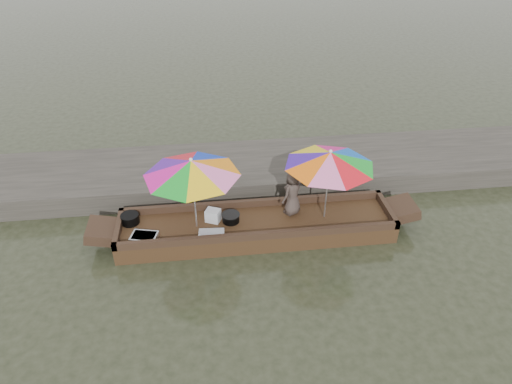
{
  "coord_description": "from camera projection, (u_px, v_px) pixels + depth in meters",
  "views": [
    {
      "loc": [
        -0.9,
        -7.31,
        5.95
      ],
      "look_at": [
        0.0,
        0.1,
        1.0
      ],
      "focal_mm": 32.0,
      "sensor_mm": 36.0,
      "label": 1
    }
  ],
  "objects": [
    {
      "name": "supply_bag",
      "position": [
        213.0,
        215.0,
        9.19
      ],
      "size": [
        0.35,
        0.31,
        0.26
      ],
      "primitive_type": "cube",
      "rotation": [
        0.0,
        0.0,
        -0.42
      ],
      "color": "silver",
      "rests_on": "boat_hull"
    },
    {
      "name": "tray_crayfish",
      "position": [
        144.0,
        237.0,
        8.75
      ],
      "size": [
        0.56,
        0.45,
        0.09
      ],
      "primitive_type": "cube",
      "rotation": [
        0.0,
        0.0,
        -0.24
      ],
      "color": "silver",
      "rests_on": "boat_hull"
    },
    {
      "name": "tray_scallop",
      "position": [
        211.0,
        235.0,
        8.83
      ],
      "size": [
        0.52,
        0.38,
        0.06
      ],
      "primitive_type": "cube",
      "rotation": [
        0.0,
        0.0,
        -0.07
      ],
      "color": "silver",
      "rests_on": "boat_hull"
    },
    {
      "name": "umbrella_stern",
      "position": [
        327.0,
        185.0,
        8.95
      ],
      "size": [
        1.9,
        1.9,
        1.55
      ],
      "primitive_type": null,
      "rotation": [
        0.0,
        0.0,
        0.08
      ],
      "color": "blue",
      "rests_on": "boat_hull"
    },
    {
      "name": "water",
      "position": [
        257.0,
        235.0,
        9.43
      ],
      "size": [
        80.0,
        80.0,
        0.0
      ],
      "primitive_type": "plane",
      "color": "black",
      "rests_on": "ground"
    },
    {
      "name": "dock",
      "position": [
        246.0,
        170.0,
        11.11
      ],
      "size": [
        22.0,
        2.2,
        0.5
      ],
      "primitive_type": "cube",
      "color": "#2D2B26",
      "rests_on": "ground"
    },
    {
      "name": "vendor",
      "position": [
        292.0,
        193.0,
        9.21
      ],
      "size": [
        0.58,
        0.56,
        1.0
      ],
      "primitive_type": "imported",
      "rotation": [
        0.0,
        0.0,
        3.82
      ],
      "color": "#423731",
      "rests_on": "boat_hull"
    },
    {
      "name": "umbrella_bow",
      "position": [
        194.0,
        194.0,
        8.68
      ],
      "size": [
        2.03,
        2.03,
        1.55
      ],
      "primitive_type": null,
      "rotation": [
        0.0,
        0.0,
        -0.12
      ],
      "color": "orange",
      "rests_on": "boat_hull"
    },
    {
      "name": "boat_hull",
      "position": [
        257.0,
        228.0,
        9.33
      ],
      "size": [
        5.56,
        1.2,
        0.35
      ],
      "primitive_type": "cube",
      "color": "#311E10",
      "rests_on": "water"
    },
    {
      "name": "cooking_pot",
      "position": [
        130.0,
        219.0,
        9.15
      ],
      "size": [
        0.36,
        0.36,
        0.19
      ],
      "primitive_type": "cylinder",
      "color": "black",
      "rests_on": "boat_hull"
    },
    {
      "name": "charcoal_grill",
      "position": [
        231.0,
        218.0,
        9.19
      ],
      "size": [
        0.34,
        0.34,
        0.16
      ],
      "primitive_type": "cylinder",
      "color": "black",
      "rests_on": "boat_hull"
    }
  ]
}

